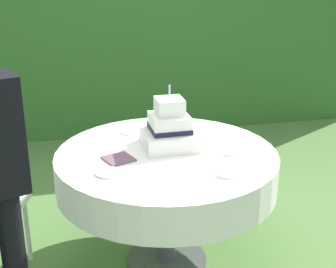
% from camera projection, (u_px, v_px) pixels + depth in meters
% --- Properties ---
extents(ground_plane, '(20.00, 20.00, 0.00)m').
position_uv_depth(ground_plane, '(167.00, 260.00, 3.16)').
color(ground_plane, '#547A3D').
extents(foliage_hedge, '(5.68, 0.51, 2.42)m').
position_uv_depth(foliage_hedge, '(113.00, 21.00, 5.15)').
color(foliage_hedge, '#336628').
rests_on(foliage_hedge, ground_plane).
extents(cake_table, '(1.34, 1.34, 0.77)m').
position_uv_depth(cake_table, '(167.00, 170.00, 2.93)').
color(cake_table, '#4C4C51').
rests_on(cake_table, ground_plane).
extents(wedding_cake, '(0.33, 0.33, 0.39)m').
position_uv_depth(wedding_cake, '(170.00, 129.00, 2.95)').
color(wedding_cake, white).
rests_on(wedding_cake, cake_table).
extents(serving_plate_near, '(0.10, 0.10, 0.01)m').
position_uv_depth(serving_plate_near, '(226.00, 174.00, 2.59)').
color(serving_plate_near, white).
rests_on(serving_plate_near, cake_table).
extents(serving_plate_far, '(0.14, 0.14, 0.01)m').
position_uv_depth(serving_plate_far, '(108.00, 173.00, 2.61)').
color(serving_plate_far, white).
rests_on(serving_plate_far, cake_table).
extents(serving_plate_left, '(0.12, 0.12, 0.01)m').
position_uv_depth(serving_plate_left, '(232.00, 152.00, 2.88)').
color(serving_plate_left, white).
rests_on(serving_plate_left, cake_table).
extents(serving_plate_right, '(0.14, 0.14, 0.01)m').
position_uv_depth(serving_plate_right, '(132.00, 132.00, 3.21)').
color(serving_plate_right, white).
rests_on(serving_plate_right, cake_table).
extents(napkin_stack, '(0.20, 0.20, 0.01)m').
position_uv_depth(napkin_stack, '(119.00, 159.00, 2.79)').
color(napkin_stack, '#6B4C60').
rests_on(napkin_stack, cake_table).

